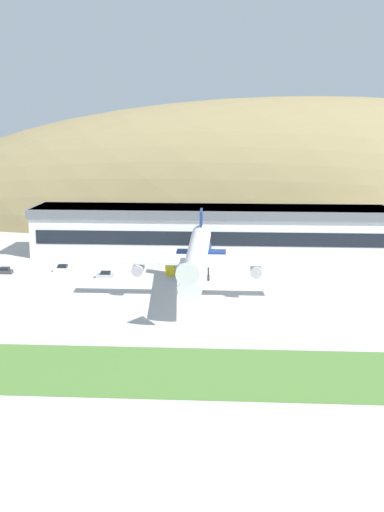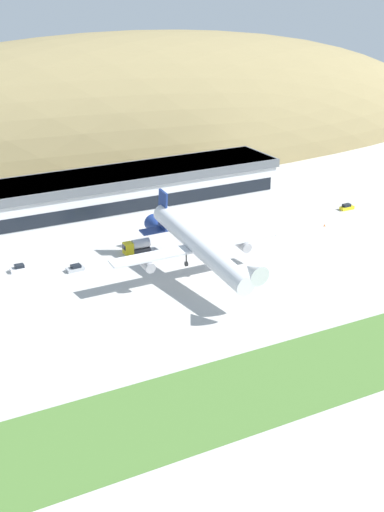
# 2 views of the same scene
# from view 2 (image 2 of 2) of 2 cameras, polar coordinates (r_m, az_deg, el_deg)

# --- Properties ---
(ground_plane) EXTENTS (390.71, 390.71, 0.00)m
(ground_plane) POSITION_cam_2_polar(r_m,az_deg,el_deg) (159.41, 4.78, -1.51)
(ground_plane) COLOR #B7B5AF
(grass_strip_foreground) EXTENTS (351.64, 20.88, 0.08)m
(grass_strip_foreground) POSITION_cam_2_polar(r_m,az_deg,el_deg) (132.15, 14.02, -7.49)
(grass_strip_foreground) COLOR #4C7533
(grass_strip_foreground) RESTS_ON ground_plane
(hill_backdrop) EXTENTS (291.27, 80.92, 85.80)m
(hill_backdrop) POSITION_cam_2_polar(r_m,az_deg,el_deg) (263.32, -5.07, 8.17)
(hill_backdrop) COLOR olive
(hill_backdrop) RESTS_ON ground_plane
(terminal_building) EXTENTS (93.29, 18.07, 12.70)m
(terminal_building) POSITION_cam_2_polar(r_m,az_deg,el_deg) (193.55, -6.05, 5.09)
(terminal_building) COLOR silver
(terminal_building) RESTS_ON ground_plane
(cargo_airplane) EXTENTS (39.45, 47.73, 12.57)m
(cargo_airplane) POSITION_cam_2_polar(r_m,az_deg,el_deg) (153.24, 0.44, 0.85)
(cargo_airplane) COLOR silver
(service_car_1) EXTENTS (4.15, 1.66, 1.69)m
(service_car_1) POSITION_cam_2_polar(r_m,az_deg,el_deg) (205.64, 12.28, 3.84)
(service_car_1) COLOR gold
(service_car_1) RESTS_ON ground_plane
(service_car_2) EXTENTS (4.04, 2.07, 1.46)m
(service_car_2) POSITION_cam_2_polar(r_m,az_deg,el_deg) (162.82, -9.32, -0.98)
(service_car_2) COLOR #999EA3
(service_car_2) RESTS_ON ground_plane
(service_car_3) EXTENTS (3.83, 1.92, 1.68)m
(service_car_3) POSITION_cam_2_polar(r_m,az_deg,el_deg) (164.97, -13.68, -0.99)
(service_car_3) COLOR silver
(service_car_3) RESTS_ON ground_plane
(fuel_truck) EXTENTS (6.65, 2.55, 3.21)m
(fuel_truck) POSITION_cam_2_polar(r_m,az_deg,el_deg) (171.22, -4.44, 0.79)
(fuel_truck) COLOR gold
(fuel_truck) RESTS_ON ground_plane
(traffic_cone_0) EXTENTS (0.52, 0.52, 0.58)m
(traffic_cone_0) POSITION_cam_2_polar(r_m,az_deg,el_deg) (191.45, 10.56, 2.44)
(traffic_cone_0) COLOR orange
(traffic_cone_0) RESTS_ON ground_plane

